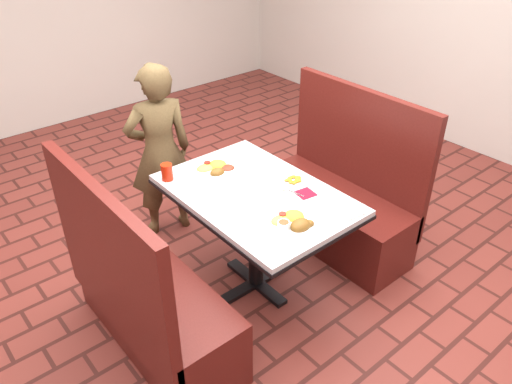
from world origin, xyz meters
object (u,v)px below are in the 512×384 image
Objects in this scene: booth_bench_left at (149,302)px; diner_person at (160,152)px; far_dinner_plate at (216,167)px; plantain_plate at (294,180)px; dining_table at (256,205)px; near_dinner_plate at (294,220)px; red_tumbler at (167,172)px; booth_bench_right at (338,203)px.

diner_person is (0.69, 0.97, 0.34)m from booth_bench_left.
far_dinner_plate is 1.81× the size of plantain_plate.
dining_table is 0.42m from near_dinner_plate.
red_tumbler is at bearing 45.75° from booth_bench_left.
diner_person reaches higher than near_dinner_plate.
red_tumbler reaches higher than far_dinner_plate.
red_tumbler is (-0.23, -0.49, 0.13)m from diner_person.
red_tumbler is (-0.28, 0.87, 0.02)m from near_dinner_plate.
red_tumbler is at bearing 157.19° from booth_bench_right.
booth_bench_left is 4.18× the size of near_dinner_plate.
near_dinner_plate is (-0.06, -0.39, 0.13)m from dining_table.
near_dinner_plate is 2.65× the size of red_tumbler.
near_dinner_plate is at bearing -28.04° from booth_bench_left.
diner_person is (-0.91, 0.97, 0.34)m from booth_bench_right.
plantain_plate is at bearing -42.05° from red_tumbler.
near_dinner_plate is at bearing -98.25° from dining_table.
booth_bench_right is at bearing -24.06° from far_dinner_plate.
booth_bench_right is (0.80, 0.00, -0.32)m from dining_table.
far_dinner_plate is 0.32m from red_tumbler.
plantain_plate is (0.37, -1.03, 0.09)m from diner_person.
far_dinner_plate is (-0.03, 0.37, 0.12)m from dining_table.
booth_bench_left is at bearing 68.83° from diner_person.
booth_bench_right is (1.60, 0.00, 0.00)m from booth_bench_left.
dining_table is 0.60m from red_tumbler.
booth_bench_left is 1.60m from booth_bench_right.
booth_bench_right reaches higher than dining_table.
booth_bench_left is 0.82m from red_tumbler.
booth_bench_right is 1.01m from far_dinner_plate.
diner_person reaches higher than far_dinner_plate.
red_tumbler reaches higher than dining_table.
booth_bench_right is 0.69m from plantain_plate.
far_dinner_plate is 2.72× the size of red_tumbler.
booth_bench_left is 0.89× the size of diner_person.
diner_person is 4.67× the size of near_dinner_plate.
near_dinner_plate is at bearing -72.35° from red_tumbler.
diner_person reaches higher than red_tumbler.
diner_person is 8.25× the size of plantain_plate.
near_dinner_plate is 0.46m from plantain_plate.
diner_person reaches higher than booth_bench_right.
dining_table is at bearing -85.41° from far_dinner_plate.
booth_bench_left reaches higher than near_dinner_plate.
diner_person is 4.54× the size of far_dinner_plate.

